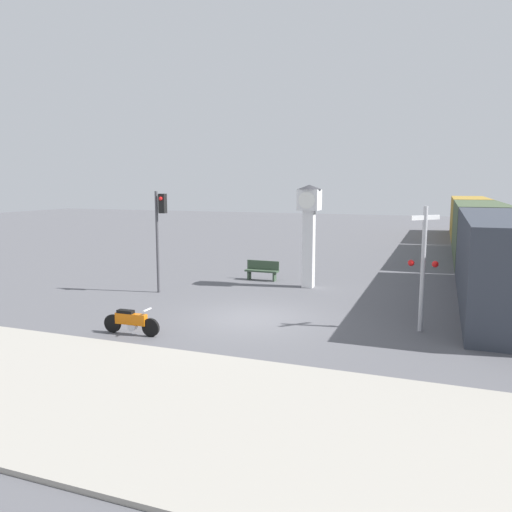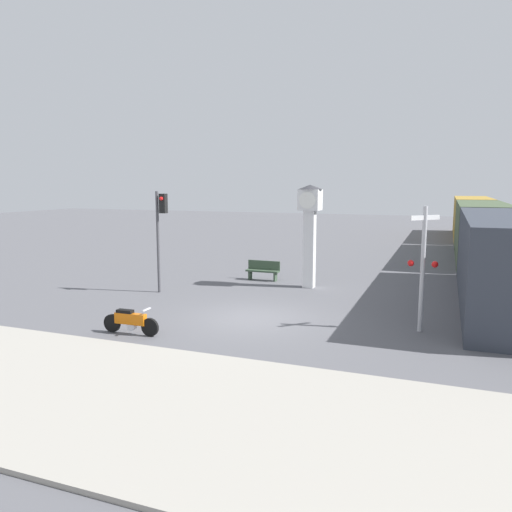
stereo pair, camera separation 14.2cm
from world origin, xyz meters
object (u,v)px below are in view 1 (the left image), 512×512
Objects in this scene: railroad_crossing_signal at (423,264)px; bench at (262,270)px; freight_train at (478,230)px; motorcycle at (131,321)px; clock_tower at (309,220)px; traffic_light at (160,224)px.

bench is at bearing 140.52° from railroad_crossing_signal.
bench is (-10.06, -11.52, -1.21)m from freight_train.
motorcycle is at bearing -94.75° from bench.
railroad_crossing_signal is at bearing -98.45° from freight_train.
clock_tower is 1.06× the size of traffic_light.
freight_train is at bearing 48.86° from bench.
traffic_light is 2.66× the size of bench.
clock_tower is at bearing 133.30° from railroad_crossing_signal.
motorcycle is at bearing -110.58° from clock_tower.
clock_tower is 6.40m from traffic_light.
railroad_crossing_signal is 9.78m from bench.
motorcycle is at bearing -67.74° from traffic_light.
bench is at bearing 53.53° from traffic_light.
bench is at bearing 160.77° from clock_tower.
clock_tower is 2.82× the size of bench.
traffic_light is at bearing -149.52° from clock_tower.
clock_tower is at bearing -19.23° from bench.
motorcycle is 9.67m from clock_tower.
freight_train is 8.97× the size of traffic_light.
clock_tower reaches higher than freight_train.
freight_train is (10.86, 21.11, 1.30)m from motorcycle.
traffic_light is (-5.52, -3.25, -0.07)m from clock_tower.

